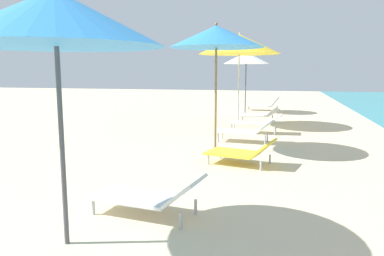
# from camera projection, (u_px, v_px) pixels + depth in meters

# --- Properties ---
(umbrella_fourth) EXTENTS (2.09, 2.09, 2.60)m
(umbrella_fourth) POSITION_uv_depth(u_px,v_px,m) (55.00, 18.00, 3.51)
(umbrella_fourth) COLOR #4C4C51
(umbrella_fourth) RESTS_ON ground
(lounger_fourth_shoreside) EXTENTS (1.50, 0.75, 0.54)m
(lounger_fourth_shoreside) POSITION_uv_depth(u_px,v_px,m) (148.00, 195.00, 4.57)
(lounger_fourth_shoreside) COLOR white
(lounger_fourth_shoreside) RESTS_ON ground
(umbrella_fifth) EXTENTS (2.06, 2.06, 2.81)m
(umbrella_fifth) POSITION_uv_depth(u_px,v_px,m) (216.00, 37.00, 7.90)
(umbrella_fifth) COLOR olive
(umbrella_fifth) RESTS_ON ground
(lounger_fifth_shoreside) EXTENTS (1.46, 0.68, 0.59)m
(lounger_fifth_shoreside) POSITION_uv_depth(u_px,v_px,m) (245.00, 130.00, 9.33)
(lounger_fifth_shoreside) COLOR white
(lounger_fifth_shoreside) RESTS_ON ground
(lounger_fifth_inland) EXTENTS (1.39, 0.96, 0.52)m
(lounger_fifth_inland) POSITION_uv_depth(u_px,v_px,m) (242.00, 152.00, 7.10)
(lounger_fifth_inland) COLOR yellow
(lounger_fifth_inland) RESTS_ON ground
(umbrella_sixth) EXTENTS (2.60, 2.60, 3.00)m
(umbrella_sixth) POSITION_uv_depth(u_px,v_px,m) (239.00, 44.00, 11.70)
(umbrella_sixth) COLOR silver
(umbrella_sixth) RESTS_ON ground
(lounger_sixth_shoreside) EXTENTS (1.44, 0.85, 0.52)m
(lounger_sixth_shoreside) POSITION_uv_depth(u_px,v_px,m) (259.00, 114.00, 12.97)
(lounger_sixth_shoreside) COLOR white
(lounger_sixth_shoreside) RESTS_ON ground
(lounger_sixth_inland) EXTENTS (1.51, 0.62, 0.57)m
(lounger_sixth_inland) POSITION_uv_depth(u_px,v_px,m) (256.00, 122.00, 10.72)
(lounger_sixth_inland) COLOR white
(lounger_sixth_inland) RESTS_ON ground
(umbrella_farthest) EXTENTS (1.95, 1.95, 2.65)m
(umbrella_farthest) POSITION_uv_depth(u_px,v_px,m) (246.00, 58.00, 15.80)
(umbrella_farthest) COLOR #4C4C51
(umbrella_farthest) RESTS_ON ground
(lounger_farthest_shoreside) EXTENTS (1.48, 0.65, 0.62)m
(lounger_farthest_shoreside) POSITION_uv_depth(u_px,v_px,m) (264.00, 105.00, 17.03)
(lounger_farthest_shoreside) COLOR white
(lounger_farthest_shoreside) RESTS_ON ground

